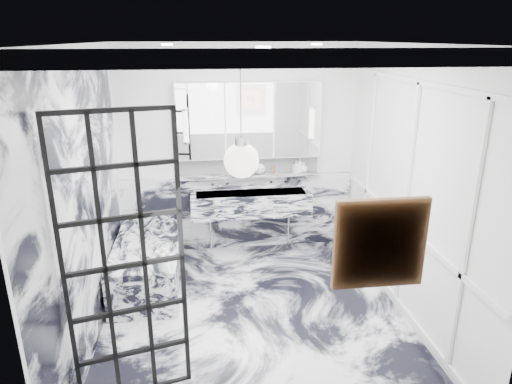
{
  "coord_description": "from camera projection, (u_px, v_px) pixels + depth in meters",
  "views": [
    {
      "loc": [
        -0.51,
        -4.17,
        2.85
      ],
      "look_at": [
        0.09,
        0.5,
        1.25
      ],
      "focal_mm": 32.0,
      "sensor_mm": 36.0,
      "label": 1
    }
  ],
  "objects": [
    {
      "name": "floor",
      "position": [
        254.0,
        317.0,
        4.9
      ],
      "size": [
        3.6,
        3.6,
        0.0
      ],
      "primitive_type": "plane",
      "color": "silver",
      "rests_on": "ground"
    },
    {
      "name": "ceiling",
      "position": [
        254.0,
        43.0,
        4.0
      ],
      "size": [
        3.6,
        3.6,
        0.0
      ],
      "primitive_type": "plane",
      "rotation": [
        3.14,
        0.0,
        0.0
      ],
      "color": "white",
      "rests_on": "wall_back"
    },
    {
      "name": "wall_back",
      "position": [
        238.0,
        151.0,
        6.14
      ],
      "size": [
        3.6,
        0.0,
        3.6
      ],
      "primitive_type": "plane",
      "rotation": [
        1.57,
        0.0,
        0.0
      ],
      "color": "white",
      "rests_on": "floor"
    },
    {
      "name": "wall_front",
      "position": [
        290.0,
        290.0,
        2.76
      ],
      "size": [
        3.6,
        0.0,
        3.6
      ],
      "primitive_type": "plane",
      "rotation": [
        -1.57,
        0.0,
        0.0
      ],
      "color": "white",
      "rests_on": "floor"
    },
    {
      "name": "wall_left",
      "position": [
        84.0,
        201.0,
        4.26
      ],
      "size": [
        0.0,
        3.6,
        3.6
      ],
      "primitive_type": "plane",
      "rotation": [
        1.57,
        0.0,
        1.57
      ],
      "color": "white",
      "rests_on": "floor"
    },
    {
      "name": "wall_right",
      "position": [
        410.0,
        188.0,
        4.64
      ],
      "size": [
        0.0,
        3.6,
        3.6
      ],
      "primitive_type": "plane",
      "rotation": [
        1.57,
        0.0,
        -1.57
      ],
      "color": "white",
      "rests_on": "floor"
    },
    {
      "name": "marble_clad_back",
      "position": [
        239.0,
        212.0,
        6.4
      ],
      "size": [
        3.18,
        0.05,
        1.05
      ],
      "primitive_type": "cube",
      "color": "silver",
      "rests_on": "floor"
    },
    {
      "name": "marble_clad_left",
      "position": [
        86.0,
        207.0,
        4.28
      ],
      "size": [
        0.02,
        3.56,
        2.68
      ],
      "primitive_type": "cube",
      "color": "silver",
      "rests_on": "floor"
    },
    {
      "name": "panel_molding",
      "position": [
        407.0,
        197.0,
        4.67
      ],
      "size": [
        0.03,
        3.4,
        2.3
      ],
      "primitive_type": "cube",
      "color": "white",
      "rests_on": "floor"
    },
    {
      "name": "soap_bottle_a",
      "position": [
        300.0,
        165.0,
        6.22
      ],
      "size": [
        0.1,
        0.1,
        0.21
      ],
      "primitive_type": "imported",
      "rotation": [
        0.0,
        0.0,
        -0.25
      ],
      "color": "#8C5919",
      "rests_on": "ledge"
    },
    {
      "name": "soap_bottle_b",
      "position": [
        296.0,
        167.0,
        6.22
      ],
      "size": [
        0.1,
        0.1,
        0.17
      ],
      "primitive_type": "imported",
      "rotation": [
        0.0,
        0.0,
        0.32
      ],
      "color": "#4C4C51",
      "rests_on": "ledge"
    },
    {
      "name": "soap_bottle_c",
      "position": [
        304.0,
        167.0,
        6.24
      ],
      "size": [
        0.12,
        0.12,
        0.15
      ],
      "primitive_type": "imported",
      "rotation": [
        0.0,
        0.0,
        -0.01
      ],
      "color": "silver",
      "rests_on": "ledge"
    },
    {
      "name": "face_pot",
      "position": [
        260.0,
        169.0,
        6.16
      ],
      "size": [
        0.14,
        0.14,
        0.14
      ],
      "primitive_type": "sphere",
      "color": "white",
      "rests_on": "ledge"
    },
    {
      "name": "amber_bottle",
      "position": [
        273.0,
        170.0,
        6.19
      ],
      "size": [
        0.04,
        0.04,
        0.1
      ],
      "primitive_type": "cylinder",
      "color": "#8C5919",
      "rests_on": "ledge"
    },
    {
      "name": "flower_vase",
      "position": [
        162.0,
        265.0,
        4.73
      ],
      "size": [
        0.08,
        0.08,
        0.12
      ],
      "primitive_type": "cylinder",
      "color": "silver",
      "rests_on": "bathtub"
    },
    {
      "name": "crittall_door",
      "position": [
        125.0,
        266.0,
        3.49
      ],
      "size": [
        0.86,
        0.25,
        2.38
      ],
      "primitive_type": null,
      "rotation": [
        0.0,
        0.0,
        0.24
      ],
      "color": "black",
      "rests_on": "floor"
    },
    {
      "name": "artwork",
      "position": [
        380.0,
        244.0,
        2.78
      ],
      "size": [
        0.48,
        0.05,
        0.48
      ],
      "primitive_type": "cube",
      "color": "#BC6F13",
      "rests_on": "wall_front"
    },
    {
      "name": "pendant_light",
      "position": [
        241.0,
        161.0,
        3.17
      ],
      "size": [
        0.25,
        0.25,
        0.25
      ],
      "primitive_type": "sphere",
      "color": "white",
      "rests_on": "ceiling"
    },
    {
      "name": "trough_sink",
      "position": [
        251.0,
        203.0,
        6.14
      ],
      "size": [
        1.6,
        0.45,
        0.3
      ],
      "primitive_type": "cube",
      "color": "silver",
      "rests_on": "wall_back"
    },
    {
      "name": "ledge",
      "position": [
        249.0,
        176.0,
        6.19
      ],
      "size": [
        1.9,
        0.14,
        0.04
      ],
      "primitive_type": "cube",
      "color": "silver",
      "rests_on": "wall_back"
    },
    {
      "name": "subway_tile",
      "position": [
        249.0,
        165.0,
        6.2
      ],
      "size": [
        1.9,
        0.03,
        0.23
      ],
      "primitive_type": "cube",
      "color": "white",
      "rests_on": "wall_back"
    },
    {
      "name": "mirror_cabinet",
      "position": [
        249.0,
        121.0,
        5.95
      ],
      "size": [
        1.9,
        0.16,
        1.0
      ],
      "primitive_type": "cube",
      "color": "white",
      "rests_on": "wall_back"
    },
    {
      "name": "sconce_left",
      "position": [
        186.0,
        126.0,
        5.78
      ],
      "size": [
        0.07,
        0.07,
        0.4
      ],
      "primitive_type": "cylinder",
      "color": "white",
      "rests_on": "mirror_cabinet"
    },
    {
      "name": "sconce_right",
      "position": [
        312.0,
        123.0,
        5.97
      ],
      "size": [
        0.07,
        0.07,
        0.4
      ],
      "primitive_type": "cylinder",
      "color": "white",
      "rests_on": "mirror_cabinet"
    },
    {
      "name": "bathtub",
      "position": [
        149.0,
        262.0,
        5.51
      ],
      "size": [
        0.75,
        1.65,
        0.55
      ],
      "primitive_type": "cube",
      "color": "silver",
      "rests_on": "floor"
    }
  ]
}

